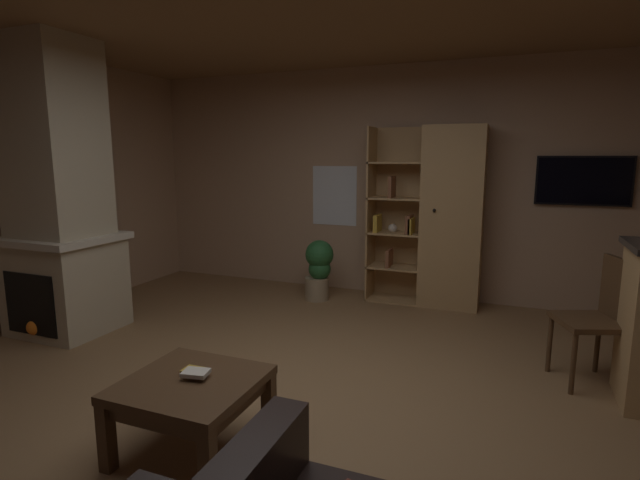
# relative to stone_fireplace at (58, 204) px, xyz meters

# --- Properties ---
(floor) EXTENTS (6.33, 5.74, 0.02)m
(floor) POSITION_rel_stone_fireplace_xyz_m (2.61, -0.51, -1.20)
(floor) COLOR olive
(floor) RESTS_ON ground
(wall_back) EXTENTS (6.45, 0.06, 2.64)m
(wall_back) POSITION_rel_stone_fireplace_xyz_m (2.61, 2.39, 0.13)
(wall_back) COLOR tan
(wall_back) RESTS_ON ground
(window_pane_back) EXTENTS (0.56, 0.01, 0.72)m
(window_pane_back) POSITION_rel_stone_fireplace_xyz_m (1.82, 2.35, -0.04)
(window_pane_back) COLOR white
(stone_fireplace) EXTENTS (0.92, 0.84, 2.64)m
(stone_fireplace) POSITION_rel_stone_fireplace_xyz_m (0.00, 0.00, 0.00)
(stone_fireplace) COLOR #BCAD8E
(stone_fireplace) RESTS_ON ground
(bookshelf_cabinet) EXTENTS (1.22, 0.41, 1.95)m
(bookshelf_cabinet) POSITION_rel_stone_fireplace_xyz_m (3.16, 2.11, -0.23)
(bookshelf_cabinet) COLOR tan
(bookshelf_cabinet) RESTS_ON ground
(coffee_table) EXTENTS (0.70, 0.69, 0.42)m
(coffee_table) POSITION_rel_stone_fireplace_xyz_m (2.28, -1.17, -0.85)
(coffee_table) COLOR #4C331E
(coffee_table) RESTS_ON ground
(table_book_0) EXTENTS (0.12, 0.10, 0.02)m
(table_book_0) POSITION_rel_stone_fireplace_xyz_m (2.24, -1.09, -0.76)
(table_book_0) COLOR gold
(table_book_0) RESTS_ON coffee_table
(table_book_1) EXTENTS (0.16, 0.13, 0.02)m
(table_book_1) POSITION_rel_stone_fireplace_xyz_m (2.29, -1.14, -0.74)
(table_book_1) COLOR beige
(table_book_1) RESTS_ON coffee_table
(dining_chair) EXTENTS (0.54, 0.54, 0.92)m
(dining_chair) POSITION_rel_stone_fireplace_xyz_m (4.48, 0.61, -0.67)
(dining_chair) COLOR #4C331E
(dining_chair) RESTS_ON ground
(potted_floor_plant) EXTENTS (0.33, 0.32, 0.69)m
(potted_floor_plant) POSITION_rel_stone_fireplace_xyz_m (1.84, 1.79, -0.82)
(potted_floor_plant) COLOR #9E896B
(potted_floor_plant) RESTS_ON ground
(wall_mounted_tv) EXTENTS (0.88, 0.06, 0.49)m
(wall_mounted_tv) POSITION_rel_stone_fireplace_xyz_m (4.49, 2.32, 0.19)
(wall_mounted_tv) COLOR black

